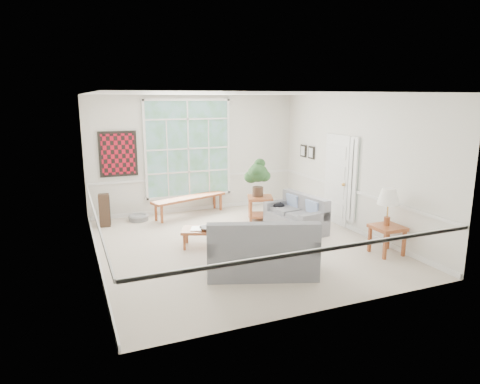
% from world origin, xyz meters
% --- Properties ---
extents(floor, '(5.50, 6.00, 0.01)m').
position_xyz_m(floor, '(0.00, 0.00, -0.01)').
color(floor, '#C0B2A1').
rests_on(floor, ground).
extents(ceiling, '(5.50, 6.00, 0.02)m').
position_xyz_m(ceiling, '(0.00, 0.00, 3.00)').
color(ceiling, white).
rests_on(ceiling, ground).
extents(wall_back, '(5.50, 0.02, 3.00)m').
position_xyz_m(wall_back, '(0.00, 3.00, 1.50)').
color(wall_back, silver).
rests_on(wall_back, ground).
extents(wall_front, '(5.50, 0.02, 3.00)m').
position_xyz_m(wall_front, '(0.00, -3.00, 1.50)').
color(wall_front, silver).
rests_on(wall_front, ground).
extents(wall_left, '(0.02, 6.00, 3.00)m').
position_xyz_m(wall_left, '(-2.75, 0.00, 1.50)').
color(wall_left, silver).
rests_on(wall_left, ground).
extents(wall_right, '(0.02, 6.00, 3.00)m').
position_xyz_m(wall_right, '(2.75, 0.00, 1.50)').
color(wall_right, silver).
rests_on(wall_right, ground).
extents(window_back, '(2.30, 0.08, 2.40)m').
position_xyz_m(window_back, '(-0.20, 2.96, 1.65)').
color(window_back, white).
rests_on(window_back, wall_back).
extents(entry_door, '(0.08, 0.90, 2.10)m').
position_xyz_m(entry_door, '(2.71, 0.60, 1.05)').
color(entry_door, white).
rests_on(entry_door, floor).
extents(door_sidelight, '(0.08, 0.26, 1.90)m').
position_xyz_m(door_sidelight, '(2.71, -0.03, 1.15)').
color(door_sidelight, white).
rests_on(door_sidelight, wall_right).
extents(wall_art, '(0.90, 0.06, 1.10)m').
position_xyz_m(wall_art, '(-1.95, 2.95, 1.60)').
color(wall_art, maroon).
rests_on(wall_art, wall_back).
extents(wall_frame_near, '(0.04, 0.26, 0.32)m').
position_xyz_m(wall_frame_near, '(2.71, 1.75, 1.55)').
color(wall_frame_near, black).
rests_on(wall_frame_near, wall_right).
extents(wall_frame_far, '(0.04, 0.26, 0.32)m').
position_xyz_m(wall_frame_far, '(2.71, 2.15, 1.55)').
color(wall_frame_far, black).
rests_on(wall_frame_far, wall_right).
extents(loveseat_right, '(0.97, 1.56, 0.79)m').
position_xyz_m(loveseat_right, '(1.54, 0.42, 0.40)').
color(loveseat_right, slate).
rests_on(loveseat_right, floor).
extents(loveseat_front, '(2.03, 1.50, 0.98)m').
position_xyz_m(loveseat_front, '(-0.18, -1.45, 0.49)').
color(loveseat_front, slate).
rests_on(loveseat_front, floor).
extents(coffee_table, '(1.12, 0.87, 0.37)m').
position_xyz_m(coffee_table, '(-0.64, 0.15, 0.18)').
color(coffee_table, brown).
rests_on(coffee_table, floor).
extents(pewter_bowl, '(0.42, 0.42, 0.08)m').
position_xyz_m(pewter_bowl, '(-0.68, 0.07, 0.41)').
color(pewter_bowl, gray).
rests_on(pewter_bowl, coffee_table).
extents(window_bench, '(2.05, 1.05, 0.47)m').
position_xyz_m(window_bench, '(-0.32, 2.55, 0.24)').
color(window_bench, brown).
rests_on(window_bench, floor).
extents(end_table, '(0.76, 0.76, 0.59)m').
position_xyz_m(end_table, '(1.15, 1.46, 0.29)').
color(end_table, brown).
rests_on(end_table, floor).
extents(houseplant, '(0.61, 0.61, 0.92)m').
position_xyz_m(houseplant, '(1.11, 1.54, 1.05)').
color(houseplant, '#254822').
rests_on(houseplant, end_table).
extents(side_table, '(0.56, 0.56, 0.56)m').
position_xyz_m(side_table, '(2.40, -1.56, 0.28)').
color(side_table, brown).
rests_on(side_table, floor).
extents(table_lamp, '(0.49, 0.49, 0.71)m').
position_xyz_m(table_lamp, '(2.41, -1.51, 0.91)').
color(table_lamp, white).
rests_on(table_lamp, side_table).
extents(pet_bed, '(0.49, 0.49, 0.14)m').
position_xyz_m(pet_bed, '(-1.60, 2.57, 0.07)').
color(pet_bed, slate).
rests_on(pet_bed, floor).
extents(floor_speaker, '(0.26, 0.21, 0.77)m').
position_xyz_m(floor_speaker, '(-2.40, 2.36, 0.38)').
color(floor_speaker, '#38261A').
rests_on(floor_speaker, floor).
extents(cat, '(0.35, 0.32, 0.14)m').
position_xyz_m(cat, '(1.38, 0.92, 0.47)').
color(cat, black).
rests_on(cat, loveseat_right).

